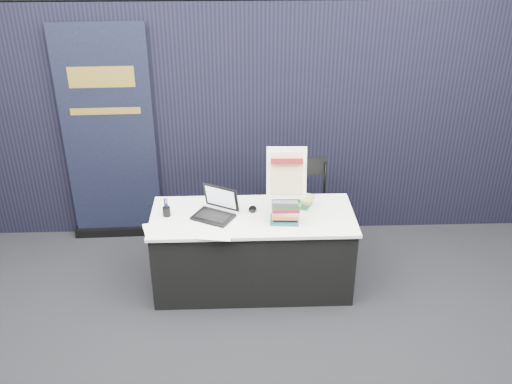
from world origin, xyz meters
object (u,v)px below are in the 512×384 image
at_px(book_stack_short, 299,201).
at_px(info_sign, 287,174).
at_px(book_stack_tall, 286,210).
at_px(laptop, 213,209).
at_px(pullup_banner, 111,149).
at_px(display_table, 253,250).
at_px(stacking_chair, 303,210).

xyz_separation_m(book_stack_short, info_sign, (-0.14, -0.25, 0.39)).
bearing_deg(book_stack_tall, book_stack_short, 62.74).
bearing_deg(info_sign, book_stack_tall, -87.93).
relative_size(laptop, pullup_banner, 0.18).
bearing_deg(book_stack_tall, display_table, 158.68).
bearing_deg(info_sign, laptop, 174.28).
distance_m(laptop, pullup_banner, 1.42).
height_order(book_stack_short, info_sign, info_sign).
height_order(laptop, book_stack_tall, laptop).
height_order(laptop, pullup_banner, pullup_banner).
distance_m(laptop, book_stack_short, 0.79).
xyz_separation_m(book_stack_tall, stacking_chair, (0.21, 0.48, -0.28)).
height_order(info_sign, pullup_banner, pullup_banner).
relative_size(display_table, laptop, 4.39).
bearing_deg(book_stack_tall, laptop, 169.49).
bearing_deg(stacking_chair, info_sign, -122.03).
xyz_separation_m(display_table, laptop, (-0.35, 0.01, 0.43)).
xyz_separation_m(display_table, info_sign, (0.28, -0.08, 0.81)).
relative_size(book_stack_short, stacking_chair, 0.25).
relative_size(display_table, pullup_banner, 0.80).
xyz_separation_m(laptop, book_stack_tall, (0.63, -0.12, 0.05)).
bearing_deg(stacking_chair, book_stack_tall, -120.61).
distance_m(display_table, book_stack_tall, 0.57).
bearing_deg(book_stack_short, laptop, -168.32).
bearing_deg(book_stack_short, pullup_banner, 156.72).
bearing_deg(display_table, laptop, 178.95).
height_order(book_stack_tall, info_sign, info_sign).
distance_m(info_sign, stacking_chair, 0.79).
xyz_separation_m(display_table, book_stack_tall, (0.28, -0.11, 0.48)).
distance_m(book_stack_tall, pullup_banner, 1.98).
xyz_separation_m(book_stack_short, pullup_banner, (-1.82, 0.78, 0.20)).
relative_size(display_table, stacking_chair, 1.73).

